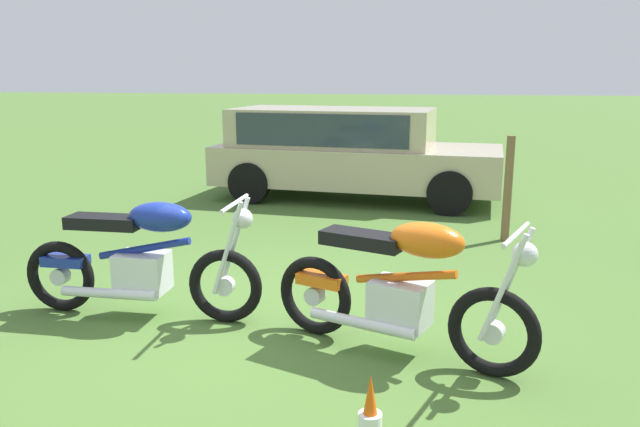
% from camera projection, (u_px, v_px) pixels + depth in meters
% --- Properties ---
extents(ground_plane, '(120.00, 120.00, 0.00)m').
position_uv_depth(ground_plane, '(258.00, 323.00, 4.93)').
color(ground_plane, '#476B2D').
extents(motorcycle_blue, '(2.04, 0.64, 1.02)m').
position_uv_depth(motorcycle_blue, '(142.00, 260.00, 4.96)').
color(motorcycle_blue, black).
rests_on(motorcycle_blue, ground).
extents(motorcycle_orange, '(1.88, 0.94, 1.02)m').
position_uv_depth(motorcycle_orange, '(401.00, 289.00, 4.27)').
color(motorcycle_orange, black).
rests_on(motorcycle_orange, ground).
extents(car_beige, '(4.57, 2.20, 1.43)m').
position_uv_depth(car_beige, '(345.00, 146.00, 9.78)').
color(car_beige, '#BCAD8C').
rests_on(car_beige, ground).
extents(fence_post_wooden, '(0.10, 0.10, 1.26)m').
position_uv_depth(fence_post_wooden, '(508.00, 189.00, 7.26)').
color(fence_post_wooden, brown).
rests_on(fence_post_wooden, ground).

